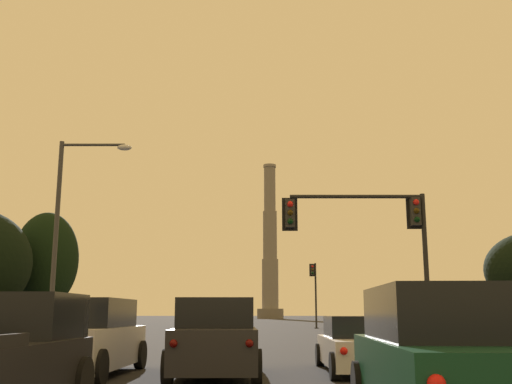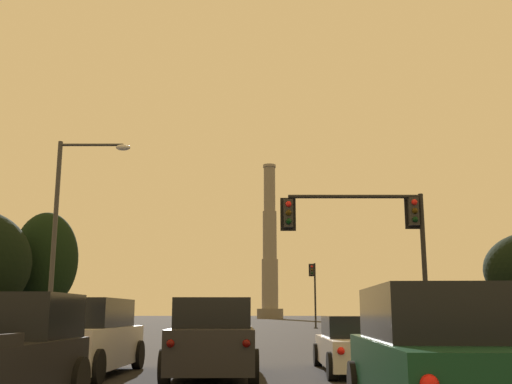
% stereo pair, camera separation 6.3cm
% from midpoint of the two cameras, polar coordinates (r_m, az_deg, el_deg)
% --- Properties ---
extents(suv_center_lane_front, '(2.24, 4.95, 1.86)m').
position_cam_midpoint_polar(suv_center_lane_front, '(15.15, -3.84, -13.73)').
color(suv_center_lane_front, '#232328').
rests_on(suv_center_lane_front, ground_plane).
extents(suv_right_lane_second, '(2.32, 4.98, 1.86)m').
position_cam_midpoint_polar(suv_right_lane_second, '(8.35, 17.95, -15.11)').
color(suv_right_lane_second, '#0F3823').
rests_on(suv_right_lane_second, ground_plane).
extents(suv_left_lane_front, '(2.27, 4.96, 1.86)m').
position_cam_midpoint_polar(suv_left_lane_front, '(15.73, -15.88, -13.24)').
color(suv_left_lane_front, silver).
rests_on(suv_left_lane_front, ground_plane).
extents(sedan_right_lane_front, '(2.04, 4.73, 1.43)m').
position_cam_midpoint_polar(sedan_right_lane_front, '(16.28, 9.87, -14.24)').
color(sedan_right_lane_front, silver).
rests_on(sedan_right_lane_front, ground_plane).
extents(traffic_light_far_right, '(0.78, 0.50, 6.36)m').
position_cam_midpoint_polar(traffic_light_far_right, '(60.16, 5.67, -8.85)').
color(traffic_light_far_right, black).
rests_on(traffic_light_far_right, ground_plane).
extents(traffic_light_overhead_right, '(5.42, 0.50, 5.86)m').
position_cam_midpoint_polar(traffic_light_overhead_right, '(22.49, 11.47, -3.61)').
color(traffic_light_overhead_right, black).
rests_on(traffic_light_overhead_right, ground_plane).
extents(street_lamp, '(3.19, 0.36, 8.92)m').
position_cam_midpoint_polar(street_lamp, '(26.98, -17.42, -2.52)').
color(street_lamp, '#38383A').
rests_on(street_lamp, ground_plane).
extents(smokestack, '(6.67, 6.67, 40.01)m').
position_cam_midpoint_polar(smokestack, '(154.89, 1.46, -6.17)').
color(smokestack, slate).
rests_on(smokestack, ground_plane).
extents(treeline_center_left, '(8.45, 7.61, 14.64)m').
position_cam_midpoint_polar(treeline_center_left, '(83.87, -19.29, -6.14)').
color(treeline_center_left, black).
rests_on(treeline_center_left, ground_plane).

